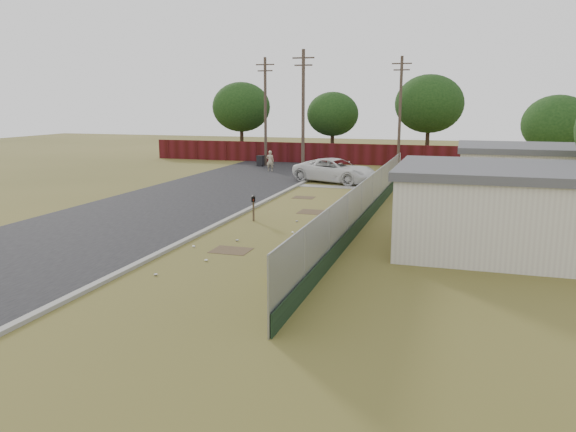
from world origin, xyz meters
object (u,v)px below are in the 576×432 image
(mailbox, at_px, (253,201))
(pickup_truck, at_px, (336,170))
(trash_bin, at_px, (260,161))
(pedestrian, at_px, (270,161))
(fire_hydrant, at_px, (277,268))

(mailbox, bearing_deg, pickup_truck, 86.48)
(pickup_truck, relative_size, trash_bin, 6.43)
(pedestrian, xyz_separation_m, trash_bin, (-1.95, 3.11, -0.35))
(fire_hydrant, height_order, pickup_truck, pickup_truck)
(trash_bin, bearing_deg, pedestrian, -57.95)
(pickup_truck, distance_m, pedestrian, 7.72)
(pickup_truck, bearing_deg, pedestrian, 72.25)
(fire_hydrant, bearing_deg, pickup_truck, 97.86)
(mailbox, bearing_deg, trash_bin, 109.21)
(fire_hydrant, xyz_separation_m, pickup_truck, (-2.98, 21.57, 0.40))
(mailbox, distance_m, pedestrian, 18.85)
(mailbox, relative_size, pickup_truck, 0.20)
(fire_hydrant, xyz_separation_m, pedestrian, (-9.24, 26.09, 0.41))
(pickup_truck, height_order, trash_bin, pickup_truck)
(fire_hydrant, distance_m, mailbox, 8.92)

